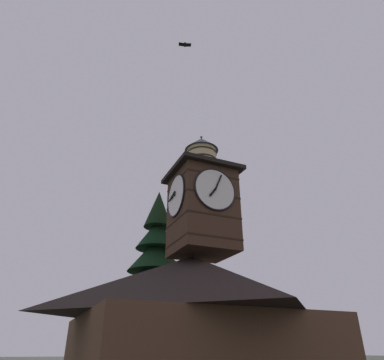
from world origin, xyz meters
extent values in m
cube|color=#503625|center=(1.72, -2.32, 1.85)|extent=(11.19, 11.24, 3.69)
pyramid|color=black|center=(1.72, -2.32, 5.31)|extent=(11.79, 11.84, 3.23)
cube|color=#422B1E|center=(1.30, -1.79, 9.38)|extent=(3.29, 3.29, 4.91)
cube|color=black|center=(1.30, -1.79, 7.51)|extent=(3.33, 3.33, 0.10)
cube|color=black|center=(1.30, -1.79, 8.74)|extent=(3.33, 3.33, 0.10)
cube|color=black|center=(1.30, -1.79, 9.97)|extent=(3.33, 3.33, 0.10)
cube|color=black|center=(1.30, -1.79, 11.19)|extent=(3.33, 3.33, 0.10)
cylinder|color=white|center=(1.30, -0.11, 10.24)|extent=(2.48, 0.10, 2.48)
torus|color=black|center=(1.30, -0.09, 10.24)|extent=(2.58, 0.10, 2.58)
cube|color=black|center=(1.49, -0.01, 9.99)|extent=(0.47, 0.04, 0.57)
cube|color=black|center=(1.10, -0.01, 10.71)|extent=(0.47, 0.04, 0.96)
sphere|color=black|center=(1.30, 0.00, 10.24)|extent=(0.10, 0.10, 0.10)
cylinder|color=white|center=(2.98, -1.79, 10.24)|extent=(0.10, 2.48, 2.48)
torus|color=black|center=(3.00, -1.79, 10.24)|extent=(0.10, 2.58, 2.58)
cube|color=black|center=(3.08, -2.08, 10.34)|extent=(0.04, 0.62, 0.32)
cube|color=black|center=(3.08, -2.28, 10.37)|extent=(0.04, 1.00, 0.33)
sphere|color=black|center=(3.09, -1.79, 10.24)|extent=(0.10, 0.10, 0.10)
cube|color=black|center=(1.30, -1.79, 11.96)|extent=(3.99, 3.99, 0.25)
cylinder|color=tan|center=(1.30, -1.79, 12.89)|extent=(1.87, 1.87, 1.62)
cylinder|color=#2D2319|center=(1.30, -1.79, 12.35)|extent=(1.93, 1.93, 0.10)
cylinder|color=#2D2319|center=(1.30, -1.79, 12.89)|extent=(1.93, 1.93, 0.10)
cylinder|color=#2D2319|center=(1.30, -1.79, 13.43)|extent=(1.93, 1.93, 0.10)
cone|color=#384251|center=(1.30, -1.79, 14.17)|extent=(2.17, 2.17, 0.95)
sphere|color=#384251|center=(1.30, -1.79, 14.74)|extent=(0.16, 0.16, 0.16)
cylinder|color=#473323|center=(2.56, -6.34, 2.32)|extent=(0.42, 0.42, 4.64)
cone|color=black|center=(2.56, -6.34, 3.29)|extent=(6.35, 6.35, 2.28)
cone|color=black|center=(2.56, -6.34, 5.00)|extent=(5.47, 5.47, 2.65)
cone|color=black|center=(2.56, -6.34, 6.47)|extent=(4.59, 4.59, 2.55)
cone|color=black|center=(2.56, -6.34, 7.85)|extent=(3.72, 3.72, 2.26)
cone|color=black|center=(2.56, -6.34, 9.28)|extent=(2.84, 2.84, 2.06)
cone|color=black|center=(2.56, -6.34, 11.12)|extent=(1.96, 1.96, 2.70)
sphere|color=silver|center=(-15.76, -44.48, 11.28)|extent=(1.97, 1.97, 1.97)
ellipsoid|color=black|center=(4.66, 3.40, 16.45)|extent=(0.24, 0.33, 0.16)
cube|color=black|center=(4.50, 3.45, 16.45)|extent=(0.37, 0.29, 0.06)
cube|color=black|center=(4.81, 3.35, 16.45)|extent=(0.37, 0.29, 0.06)
camera|label=1|loc=(9.48, 15.33, 2.14)|focal=32.10mm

